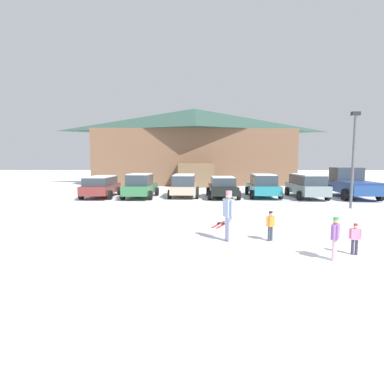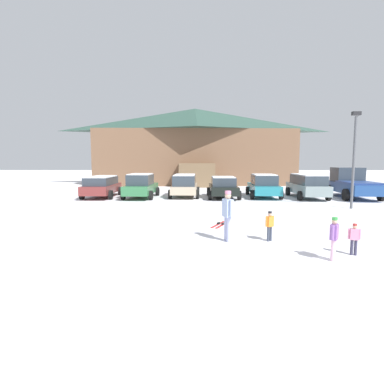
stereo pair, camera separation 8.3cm
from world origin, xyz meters
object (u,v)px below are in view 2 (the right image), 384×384
Objects in this scene: parked_beige_suv at (185,185)px; skier_child_in_purple_jacket at (334,236)px; parked_teal_hatchback at (264,186)px; parked_black_sedan at (223,187)px; skier_child_in_orange_jacket at (270,224)px; parked_maroon_van at (102,186)px; skier_child_in_pink_snowsuit at (354,237)px; ski_lodge at (195,146)px; skier_adult_in_blue_parka at (228,213)px; lamp_post at (354,154)px; pair_of_skis at (221,224)px; pickup_truck at (352,184)px; parked_green_coupe at (141,186)px; parked_grey_wagon at (307,185)px.

parked_beige_suv is 14.87m from skier_child_in_purple_jacket.
parked_teal_hatchback reaches higher than parked_beige_suv.
skier_child_in_orange_jacket is at bearing -87.65° from parked_black_sedan.
parked_beige_suv is 3.52× the size of skier_child_in_purple_jacket.
skier_child_in_pink_snowsuit is at bearing -49.85° from parked_maroon_van.
ski_lodge is at bearing 97.90° from skier_child_in_purple_jacket.
skier_adult_in_blue_parka is 10.48m from lamp_post.
parked_black_sedan is 2.80× the size of pair_of_skis.
skier_adult_in_blue_parka is at bearing -177.76° from skier_child_in_orange_jacket.
skier_child_in_purple_jacket is at bearing -82.90° from parked_black_sedan.
parked_beige_suv is at bearing 98.59° from skier_adult_in_blue_parka.
parked_black_sedan is 0.74× the size of pickup_truck.
lamp_post is (6.69, -4.77, 2.20)m from parked_black_sedan.
skier_child_in_pink_snowsuit is at bearing -92.18° from parked_teal_hatchback.
skier_child_in_pink_snowsuit is (11.27, -13.37, -0.34)m from parked_maroon_van.
parked_maroon_van is at bearing -117.14° from ski_lodge.
parked_green_coupe is at bearing 113.10° from skier_adult_in_blue_parka.
ski_lodge is at bearing 120.93° from parked_grey_wagon.
parked_teal_hatchback is 12.40m from skier_child_in_orange_jacket.
parked_maroon_van reaches higher than parked_black_sedan.
pickup_truck is at bearing 42.73° from pair_of_skis.
ski_lodge reaches higher than parked_beige_suv.
pickup_truck is (12.05, -0.31, 0.10)m from parked_beige_suv.
skier_adult_in_blue_parka is at bearing 157.54° from skier_child_in_pink_snowsuit.
parked_grey_wagon is 3.31m from pickup_truck.
skier_adult_in_blue_parka is at bearing -107.76° from parked_teal_hatchback.
ski_lodge reaches higher than parked_black_sedan.
parked_green_coupe reaches higher than parked_grey_wagon.
ski_lodge reaches higher than parked_green_coupe.
pair_of_skis is at bearing -87.14° from ski_lodge.
lamp_post is (-2.59, -5.06, 1.99)m from pickup_truck.
pickup_truck is at bearing 61.30° from skier_child_in_purple_jacket.
parked_teal_hatchback is (8.88, 0.53, -0.02)m from parked_green_coupe.
parked_grey_wagon reaches higher than skier_adult_in_blue_parka.
parked_black_sedan reaches higher than skier_child_in_pink_snowsuit.
pickup_truck reaches higher than skier_child_in_pink_snowsuit.
lamp_post is (7.60, 6.92, 2.04)m from skier_adult_in_blue_parka.
ski_lodge is 5.25× the size of parked_green_coupe.
pickup_truck is at bearing -1.50° from parked_beige_suv.
ski_lodge is at bearing 130.80° from pickup_truck.
ski_lodge is 23.00m from pair_of_skis.
skier_child_in_purple_jacket is 0.80× the size of pair_of_skis.
parked_maroon_van is 17.49m from skier_child_in_pink_snowsuit.
parked_black_sedan is 13.33m from skier_child_in_pink_snowsuit.
parked_grey_wagon is at bearing 59.48° from skier_adult_in_blue_parka.
lamp_post is at bearing -29.62° from parked_beige_suv.
skier_child_in_pink_snowsuit is at bearing -105.00° from parked_grey_wagon.
pickup_truck is 15.02m from skier_child_in_pink_snowsuit.
skier_adult_in_blue_parka is (-10.19, -11.99, -0.05)m from pickup_truck.
pair_of_skis is at bearing 130.72° from skier_child_in_pink_snowsuit.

